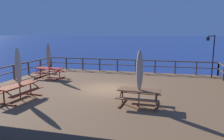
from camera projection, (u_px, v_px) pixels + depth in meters
ground_plane at (108, 102)px, 13.38m from camera, size 600.00×600.00×0.00m
wooden_deck at (108, 95)px, 13.31m from camera, size 14.96×12.31×0.83m
railing_waterside_far at (127, 63)px, 18.85m from camera, size 14.76×0.10×1.09m
railing_side_left at (5, 71)px, 14.91m from camera, size 0.10×12.11×1.09m
picnic_table_back_left at (18, 89)px, 11.03m from camera, size 1.60×2.31×0.78m
picnic_table_mid_centre at (139, 94)px, 10.11m from camera, size 2.02×1.49×0.78m
picnic_table_mid_right at (49, 71)px, 16.25m from camera, size 2.18×1.57×0.78m
patio_umbrella_tall_back_left at (18, 67)px, 10.87m from camera, size 0.32×0.32×2.65m
patio_umbrella_short_mid at (140, 71)px, 9.88m from camera, size 0.32×0.32×2.60m
patio_umbrella_short_front at (49, 56)px, 16.05m from camera, size 0.32×0.32×2.62m
lamp_post_hooked at (211, 50)px, 16.40m from camera, size 0.64×0.38×3.20m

